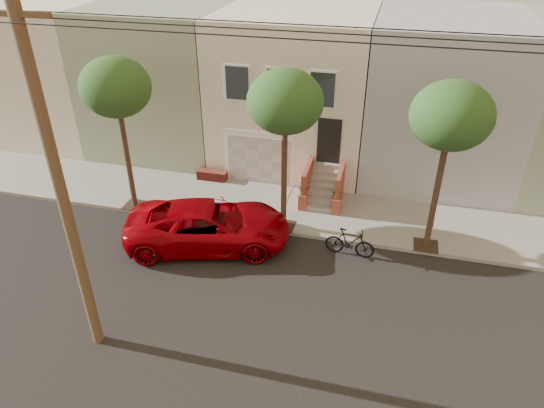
# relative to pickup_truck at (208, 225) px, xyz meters

# --- Properties ---
(ground) EXTENTS (90.00, 90.00, 0.00)m
(ground) POSITION_rel_pickup_truck_xyz_m (1.50, -2.22, -0.85)
(ground) COLOR black
(ground) RESTS_ON ground
(sidewalk) EXTENTS (40.00, 3.70, 0.15)m
(sidewalk) POSITION_rel_pickup_truck_xyz_m (1.50, 3.13, -0.77)
(sidewalk) COLOR gray
(sidewalk) RESTS_ON ground
(house_row) EXTENTS (33.10, 11.70, 7.00)m
(house_row) POSITION_rel_pickup_truck_xyz_m (1.50, 8.96, 2.80)
(house_row) COLOR beige
(house_row) RESTS_ON sidewalk
(tree_left) EXTENTS (2.70, 2.57, 6.30)m
(tree_left) POSITION_rel_pickup_truck_xyz_m (-4.00, 1.68, 4.41)
(tree_left) COLOR #2D2116
(tree_left) RESTS_ON sidewalk
(tree_mid) EXTENTS (2.70, 2.57, 6.30)m
(tree_mid) POSITION_rel_pickup_truck_xyz_m (2.50, 1.68, 4.41)
(tree_mid) COLOR #2D2116
(tree_mid) RESTS_ON sidewalk
(tree_right) EXTENTS (2.70, 2.57, 6.30)m
(tree_right) POSITION_rel_pickup_truck_xyz_m (8.00, 1.68, 4.41)
(tree_right) COLOR #2D2116
(tree_right) RESTS_ON sidewalk
(pickup_truck) EXTENTS (6.62, 4.35, 1.69)m
(pickup_truck) POSITION_rel_pickup_truck_xyz_m (0.00, 0.00, 0.00)
(pickup_truck) COLOR #8D0008
(pickup_truck) RESTS_ON ground
(motorcycle) EXTENTS (1.87, 0.64, 1.10)m
(motorcycle) POSITION_rel_pickup_truck_xyz_m (5.23, 0.60, -0.29)
(motorcycle) COLOR black
(motorcycle) RESTS_ON ground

